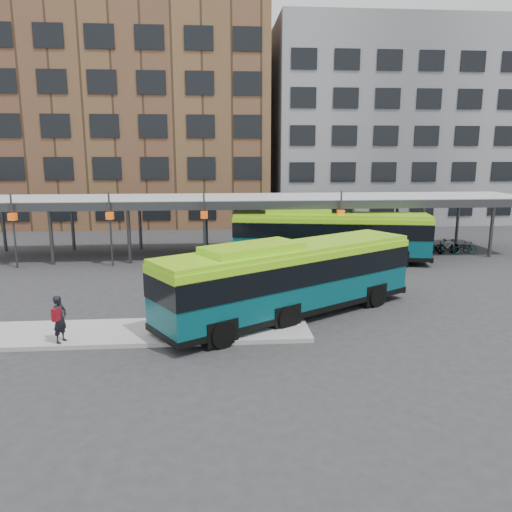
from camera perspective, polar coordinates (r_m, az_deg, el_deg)
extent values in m
plane|color=#28282B|center=(23.85, 1.01, -6.00)|extent=(120.00, 120.00, 0.00)
cube|color=gray|center=(21.13, -13.35, -8.46)|extent=(14.00, 3.00, 0.18)
cube|color=#999B9E|center=(35.81, -1.02, 6.54)|extent=(40.00, 6.00, 0.35)
cube|color=#383A3D|center=(32.85, -0.68, 5.80)|extent=(40.00, 0.15, 0.55)
cylinder|color=#383A3D|center=(41.57, -26.89, 3.08)|extent=(0.24, 0.24, 3.80)
cylinder|color=#383A3D|center=(35.21, -22.36, 2.11)|extent=(0.24, 0.24, 3.80)
cylinder|color=#383A3D|center=(39.95, -20.23, 3.33)|extent=(0.24, 0.24, 3.80)
cylinder|color=#383A3D|center=(34.02, -14.32, 2.32)|extent=(0.24, 0.24, 3.80)
cylinder|color=#383A3D|center=(38.90, -13.11, 3.54)|extent=(0.24, 0.24, 3.80)
cylinder|color=#383A3D|center=(33.54, -5.86, 2.50)|extent=(0.24, 0.24, 3.80)
cylinder|color=#383A3D|center=(38.48, -5.72, 3.70)|extent=(0.24, 0.24, 3.80)
cylinder|color=#383A3D|center=(33.80, 2.65, 2.62)|extent=(0.24, 0.24, 3.80)
cylinder|color=#383A3D|center=(38.71, 1.72, 3.80)|extent=(0.24, 0.24, 3.80)
cylinder|color=#383A3D|center=(34.78, 10.86, 2.68)|extent=(0.24, 0.24, 3.80)
cylinder|color=#383A3D|center=(39.57, 8.95, 3.84)|extent=(0.24, 0.24, 3.80)
cylinder|color=#383A3D|center=(36.43, 18.47, 2.69)|extent=(0.24, 0.24, 3.80)
cylinder|color=#383A3D|center=(41.02, 15.77, 3.82)|extent=(0.24, 0.24, 3.80)
cylinder|color=#383A3D|center=(38.66, 25.32, 2.66)|extent=(0.24, 0.24, 3.80)
cylinder|color=#383A3D|center=(43.02, 22.04, 3.75)|extent=(0.24, 0.24, 3.80)
cylinder|color=#383A3D|center=(35.06, -25.93, 2.60)|extent=(0.12, 0.12, 4.80)
cube|color=#E7540D|center=(34.95, -26.06, 4.05)|extent=(0.45, 0.45, 0.45)
cylinder|color=#383A3D|center=(33.35, -16.28, 2.90)|extent=(0.12, 0.12, 4.80)
cube|color=#E7540D|center=(33.23, -16.37, 4.43)|extent=(0.45, 0.45, 0.45)
cylinder|color=#383A3D|center=(32.67, -5.91, 3.14)|extent=(0.12, 0.12, 4.80)
cube|color=#E7540D|center=(32.55, -5.94, 4.70)|extent=(0.45, 0.45, 0.45)
cylinder|color=#383A3D|center=(33.69, 9.61, 3.30)|extent=(0.12, 0.12, 4.80)
cube|color=#E7540D|center=(33.57, 9.66, 4.81)|extent=(0.45, 0.45, 0.45)
cube|color=brown|center=(55.26, -13.16, 15.37)|extent=(26.00, 14.00, 22.00)
cube|color=slate|center=(57.62, 14.28, 14.16)|extent=(24.00, 14.00, 20.00)
cube|color=#06444B|center=(22.31, 4.03, -2.74)|extent=(12.27, 8.96, 2.66)
cube|color=black|center=(22.18, 4.05, -1.41)|extent=(12.35, 9.05, 1.01)
cube|color=#86D315|center=(21.99, 4.08, 0.89)|extent=(12.21, 8.87, 0.21)
cube|color=#86D315|center=(20.66, -0.41, 0.81)|extent=(4.63, 3.86, 0.37)
cube|color=black|center=(22.64, 3.99, -5.68)|extent=(12.35, 9.05, 0.26)
cylinder|color=black|center=(24.67, 13.56, -4.44)|extent=(1.07, 0.83, 1.06)
cylinder|color=black|center=(26.34, 9.26, -3.22)|extent=(1.07, 0.83, 1.06)
cylinder|color=black|center=(20.90, 3.61, -7.09)|extent=(1.07, 0.83, 1.06)
cylinder|color=black|center=(22.86, -0.58, -5.40)|extent=(1.07, 0.83, 1.06)
cylinder|color=black|center=(19.13, -3.85, -8.92)|extent=(1.07, 0.83, 1.06)
cylinder|color=black|center=(21.24, -7.64, -6.86)|extent=(1.07, 0.83, 1.06)
cube|color=#06444B|center=(33.95, 8.48, 2.23)|extent=(13.14, 5.07, 2.68)
cube|color=black|center=(33.87, 8.51, 3.12)|extent=(13.21, 5.14, 1.02)
cube|color=#86D315|center=(33.74, 8.56, 4.65)|extent=(13.12, 4.96, 0.21)
cube|color=#86D315|center=(33.70, 4.91, 5.10)|extent=(4.58, 2.71, 0.38)
cube|color=black|center=(34.17, 8.42, 0.23)|extent=(13.22, 5.14, 0.26)
cylinder|color=black|center=(33.34, 15.88, -0.34)|extent=(1.11, 0.52, 1.07)
cylinder|color=black|center=(35.87, 15.21, 0.54)|extent=(1.11, 0.52, 1.07)
cylinder|color=black|center=(32.86, 6.26, -0.12)|extent=(1.11, 0.52, 1.07)
cylinder|color=black|center=(35.42, 6.27, 0.75)|extent=(1.11, 0.52, 1.07)
cylinder|color=black|center=(33.01, 0.67, 0.00)|extent=(1.11, 0.52, 1.07)
cylinder|color=black|center=(35.56, 1.08, 0.86)|extent=(1.11, 0.52, 1.07)
imported|color=black|center=(20.41, -21.50, -6.73)|extent=(0.64, 0.78, 1.83)
cube|color=maroon|center=(20.20, -21.86, -6.21)|extent=(0.30, 0.39, 0.49)
imported|color=slate|center=(37.84, 15.90, 0.90)|extent=(1.69, 0.84, 0.85)
imported|color=slate|center=(37.95, 17.13, 0.98)|extent=(1.73, 0.69, 1.01)
imported|color=slate|center=(38.40, 17.77, 1.03)|extent=(1.95, 1.20, 0.97)
imported|color=slate|center=(38.41, 18.91, 0.98)|extent=(1.71, 0.79, 0.99)
imported|color=slate|center=(38.60, 19.59, 0.95)|extent=(1.92, 1.16, 0.95)
imported|color=slate|center=(38.90, 21.10, 0.97)|extent=(1.75, 0.74, 1.02)
imported|color=slate|center=(39.59, 22.22, 0.97)|extent=(1.73, 0.69, 0.89)
imported|color=slate|center=(39.17, 21.05, 1.09)|extent=(1.82, 0.59, 1.08)
imported|color=slate|center=(39.29, 22.68, 0.89)|extent=(1.79, 0.66, 0.93)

